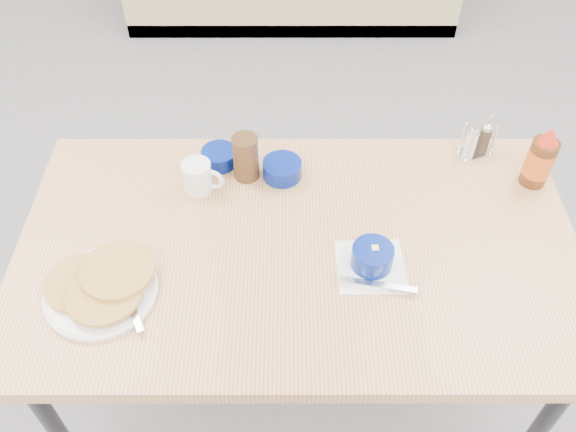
{
  "coord_description": "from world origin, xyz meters",
  "views": [
    {
      "loc": [
        -0.03,
        -0.72,
        1.93
      ],
      "look_at": [
        -0.03,
        0.29,
        0.82
      ],
      "focal_mm": 38.0,
      "sensor_mm": 36.0,
      "label": 1
    }
  ],
  "objects_px": {
    "creamer_bowl": "(219,157)",
    "syrup_bottle": "(540,159)",
    "butter_bowl": "(282,169)",
    "grits_setting": "(372,260)",
    "amber_tumbler": "(246,157)",
    "dining_table": "(298,260)",
    "condiment_caddy": "(477,142)",
    "coffee_mug": "(199,177)",
    "pancake_plate": "(101,287)"
  },
  "relations": [
    {
      "from": "creamer_bowl",
      "to": "syrup_bottle",
      "type": "bearing_deg",
      "value": -5.03
    },
    {
      "from": "butter_bowl",
      "to": "syrup_bottle",
      "type": "height_order",
      "value": "syrup_bottle"
    },
    {
      "from": "grits_setting",
      "to": "syrup_bottle",
      "type": "height_order",
      "value": "syrup_bottle"
    },
    {
      "from": "butter_bowl",
      "to": "creamer_bowl",
      "type": "bearing_deg",
      "value": 163.43
    },
    {
      "from": "syrup_bottle",
      "to": "amber_tumbler",
      "type": "bearing_deg",
      "value": 178.22
    },
    {
      "from": "dining_table",
      "to": "amber_tumbler",
      "type": "bearing_deg",
      "value": 119.31
    },
    {
      "from": "grits_setting",
      "to": "butter_bowl",
      "type": "bearing_deg",
      "value": 124.04
    },
    {
      "from": "dining_table",
      "to": "condiment_caddy",
      "type": "xyz_separation_m",
      "value": [
        0.51,
        0.34,
        0.1
      ]
    },
    {
      "from": "coffee_mug",
      "to": "amber_tumbler",
      "type": "height_order",
      "value": "amber_tumbler"
    },
    {
      "from": "condiment_caddy",
      "to": "dining_table",
      "type": "bearing_deg",
      "value": -167.22
    },
    {
      "from": "syrup_bottle",
      "to": "grits_setting",
      "type": "bearing_deg",
      "value": -147.67
    },
    {
      "from": "butter_bowl",
      "to": "syrup_bottle",
      "type": "relative_size",
      "value": 0.57
    },
    {
      "from": "pancake_plate",
      "to": "syrup_bottle",
      "type": "relative_size",
      "value": 1.4
    },
    {
      "from": "coffee_mug",
      "to": "butter_bowl",
      "type": "relative_size",
      "value": 1.06
    },
    {
      "from": "creamer_bowl",
      "to": "amber_tumbler",
      "type": "bearing_deg",
      "value": -33.18
    },
    {
      "from": "coffee_mug",
      "to": "butter_bowl",
      "type": "bearing_deg",
      "value": 13.04
    },
    {
      "from": "grits_setting",
      "to": "creamer_bowl",
      "type": "relative_size",
      "value": 1.87
    },
    {
      "from": "grits_setting",
      "to": "butter_bowl",
      "type": "xyz_separation_m",
      "value": [
        -0.22,
        0.32,
        -0.01
      ]
    },
    {
      "from": "syrup_bottle",
      "to": "butter_bowl",
      "type": "bearing_deg",
      "value": 178.05
    },
    {
      "from": "pancake_plate",
      "to": "grits_setting",
      "type": "height_order",
      "value": "grits_setting"
    },
    {
      "from": "butter_bowl",
      "to": "condiment_caddy",
      "type": "relative_size",
      "value": 0.95
    },
    {
      "from": "pancake_plate",
      "to": "syrup_bottle",
      "type": "xyz_separation_m",
      "value": [
        1.1,
        0.37,
        0.06
      ]
    },
    {
      "from": "condiment_caddy",
      "to": "syrup_bottle",
      "type": "bearing_deg",
      "value": -62.64
    },
    {
      "from": "butter_bowl",
      "to": "syrup_bottle",
      "type": "bearing_deg",
      "value": -1.95
    },
    {
      "from": "dining_table",
      "to": "creamer_bowl",
      "type": "height_order",
      "value": "creamer_bowl"
    },
    {
      "from": "dining_table",
      "to": "butter_bowl",
      "type": "xyz_separation_m",
      "value": [
        -0.04,
        0.25,
        0.09
      ]
    },
    {
      "from": "grits_setting",
      "to": "butter_bowl",
      "type": "relative_size",
      "value": 1.73
    },
    {
      "from": "pancake_plate",
      "to": "grits_setting",
      "type": "distance_m",
      "value": 0.63
    },
    {
      "from": "coffee_mug",
      "to": "amber_tumbler",
      "type": "xyz_separation_m",
      "value": [
        0.12,
        0.05,
        0.02
      ]
    },
    {
      "from": "condiment_caddy",
      "to": "creamer_bowl",
      "type": "bearing_deg",
      "value": 162.3
    },
    {
      "from": "amber_tumbler",
      "to": "grits_setting",
      "type": "bearing_deg",
      "value": -45.64
    },
    {
      "from": "syrup_bottle",
      "to": "coffee_mug",
      "type": "bearing_deg",
      "value": -178.23
    },
    {
      "from": "dining_table",
      "to": "pancake_plate",
      "type": "height_order",
      "value": "pancake_plate"
    },
    {
      "from": "grits_setting",
      "to": "condiment_caddy",
      "type": "height_order",
      "value": "condiment_caddy"
    },
    {
      "from": "grits_setting",
      "to": "butter_bowl",
      "type": "height_order",
      "value": "grits_setting"
    },
    {
      "from": "pancake_plate",
      "to": "dining_table",
      "type": "bearing_deg",
      "value": 17.42
    },
    {
      "from": "creamer_bowl",
      "to": "amber_tumbler",
      "type": "xyz_separation_m",
      "value": [
        0.08,
        -0.05,
        0.04
      ]
    },
    {
      "from": "butter_bowl",
      "to": "syrup_bottle",
      "type": "xyz_separation_m",
      "value": [
        0.68,
        -0.02,
        0.06
      ]
    },
    {
      "from": "creamer_bowl",
      "to": "condiment_caddy",
      "type": "bearing_deg",
      "value": 3.31
    },
    {
      "from": "pancake_plate",
      "to": "coffee_mug",
      "type": "bearing_deg",
      "value": 60.07
    },
    {
      "from": "dining_table",
      "to": "condiment_caddy",
      "type": "relative_size",
      "value": 12.4
    },
    {
      "from": "dining_table",
      "to": "butter_bowl",
      "type": "bearing_deg",
      "value": 99.55
    },
    {
      "from": "coffee_mug",
      "to": "pancake_plate",
      "type": "bearing_deg",
      "value": -119.93
    },
    {
      "from": "dining_table",
      "to": "grits_setting",
      "type": "xyz_separation_m",
      "value": [
        0.17,
        -0.07,
        0.09
      ]
    },
    {
      "from": "coffee_mug",
      "to": "creamer_bowl",
      "type": "height_order",
      "value": "coffee_mug"
    },
    {
      "from": "creamer_bowl",
      "to": "condiment_caddy",
      "type": "xyz_separation_m",
      "value": [
        0.72,
        0.04,
        0.02
      ]
    },
    {
      "from": "coffee_mug",
      "to": "condiment_caddy",
      "type": "relative_size",
      "value": 1.0
    },
    {
      "from": "grits_setting",
      "to": "syrup_bottle",
      "type": "distance_m",
      "value": 0.55
    },
    {
      "from": "coffee_mug",
      "to": "condiment_caddy",
      "type": "xyz_separation_m",
      "value": [
        0.77,
        0.15,
        -0.01
      ]
    },
    {
      "from": "amber_tumbler",
      "to": "syrup_bottle",
      "type": "bearing_deg",
      "value": -1.78
    }
  ]
}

